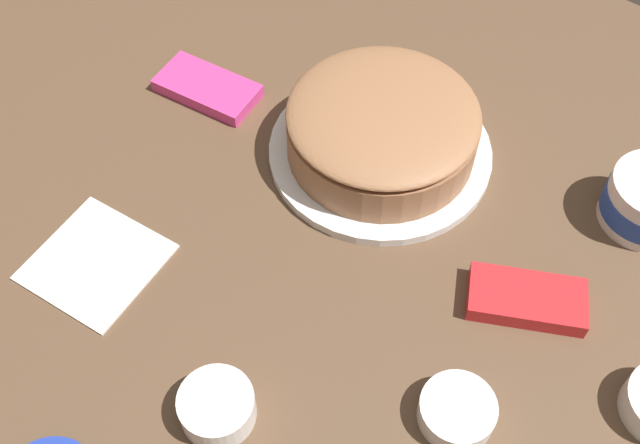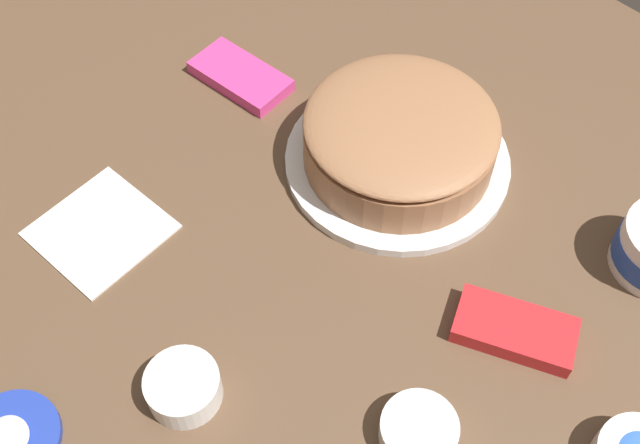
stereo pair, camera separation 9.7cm
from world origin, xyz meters
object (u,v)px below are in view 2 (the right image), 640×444
at_px(frosted_cake, 399,142).
at_px(frosting_tub_lid, 10,438).
at_px(sprinkle_bowl_yellow, 419,431).
at_px(candy_box_upper, 240,76).
at_px(paper_napkin, 100,229).
at_px(candy_box_lower, 515,330).
at_px(sprinkle_bowl_pink, 183,387).

distance_m(frosted_cake, frosting_tub_lid, 0.59).
distance_m(sprinkle_bowl_yellow, candy_box_upper, 0.59).
distance_m(frosted_cake, candy_box_upper, 0.28).
height_order(frosting_tub_lid, candy_box_upper, candy_box_upper).
height_order(frosted_cake, paper_napkin, frosted_cake).
relative_size(sprinkle_bowl_yellow, paper_napkin, 0.57).
relative_size(candy_box_upper, paper_napkin, 1.00).
bearing_deg(candy_box_upper, sprinkle_bowl_yellow, 152.21).
relative_size(candy_box_lower, paper_napkin, 0.94).
bearing_deg(candy_box_upper, paper_napkin, 98.66).
xyz_separation_m(frosting_tub_lid, paper_napkin, (0.17, -0.23, -0.00)).
distance_m(frosted_cake, sprinkle_bowl_yellow, 0.39).
bearing_deg(frosting_tub_lid, paper_napkin, -54.27).
distance_m(sprinkle_bowl_pink, sprinkle_bowl_yellow, 0.26).
bearing_deg(paper_napkin, frosting_tub_lid, 125.73).
distance_m(sprinkle_bowl_pink, candy_box_upper, 0.50).
xyz_separation_m(frosted_cake, paper_napkin, (0.19, 0.36, -0.04)).
xyz_separation_m(sprinkle_bowl_yellow, paper_napkin, (0.47, 0.09, -0.01)).
distance_m(candy_box_lower, paper_napkin, 0.54).
bearing_deg(paper_napkin, candy_box_lower, -150.06).
distance_m(frosting_tub_lid, sprinkle_bowl_pink, 0.19).
relative_size(frosted_cake, sprinkle_bowl_yellow, 3.62).
bearing_deg(sprinkle_bowl_pink, frosting_tub_lid, 62.12).
bearing_deg(candy_box_lower, paper_napkin, 3.90).
bearing_deg(frosting_tub_lid, frosted_cake, -92.35).
height_order(frosted_cake, sprinkle_bowl_yellow, frosted_cake).
bearing_deg(frosted_cake, frosting_tub_lid, 87.65).
height_order(sprinkle_bowl_yellow, paper_napkin, sprinkle_bowl_yellow).
relative_size(frosting_tub_lid, sprinkle_bowl_yellow, 1.28).
height_order(sprinkle_bowl_yellow, candy_box_lower, sprinkle_bowl_yellow).
bearing_deg(frosted_cake, candy_box_lower, 161.23).
xyz_separation_m(frosted_cake, sprinkle_bowl_pink, (-0.07, 0.42, -0.03)).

